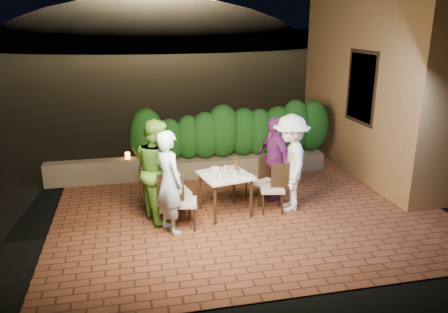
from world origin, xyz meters
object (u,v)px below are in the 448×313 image
object	(u,v)px
diner_white	(290,163)
beer_bottle	(237,164)
dining_table	(225,194)
chair_left_front	(183,201)
chair_right_back	(259,179)
chair_right_front	(272,188)
diner_blue	(169,182)
diner_purple	(273,158)
diner_green	(157,170)
bowl	(215,169)
chair_left_back	(175,190)
parapet_lamp	(128,156)

from	to	relation	value
diner_white	beer_bottle	bearing A→B (deg)	-83.92
dining_table	chair_left_front	bearing A→B (deg)	-154.04
chair_right_back	chair_right_front	bearing A→B (deg)	72.09
diner_blue	diner_purple	distance (m)	2.34
dining_table	diner_green	bearing A→B (deg)	177.03
diner_green	diner_white	world-z (taller)	diner_green
diner_purple	chair_left_front	bearing A→B (deg)	-78.42
dining_table	beer_bottle	distance (m)	0.57
beer_bottle	bowl	world-z (taller)	beer_bottle
dining_table	chair_left_back	xyz separation A→B (m)	(-0.89, 0.04, 0.13)
diner_green	dining_table	bearing A→B (deg)	-111.93
chair_left_front	chair_right_front	xyz separation A→B (m)	(1.65, 0.31, -0.02)
bowl	diner_purple	bearing A→B (deg)	12.72
dining_table	diner_white	xyz separation A→B (m)	(1.19, -0.05, 0.52)
diner_purple	diner_blue	bearing A→B (deg)	-78.72
bowl	diner_blue	size ratio (longest dim) A/B	0.11
chair_left_back	diner_green	distance (m)	0.49
chair_right_front	diner_white	distance (m)	0.56
dining_table	chair_right_back	world-z (taller)	chair_right_back
bowl	chair_right_back	world-z (taller)	chair_right_back
diner_white	parapet_lamp	world-z (taller)	diner_white
dining_table	diner_blue	bearing A→B (deg)	-154.63
chair_right_front	parapet_lamp	bearing A→B (deg)	-30.56
diner_purple	diner_white	bearing A→B (deg)	-2.35
chair_right_back	diner_white	bearing A→B (deg)	104.67
parapet_lamp	dining_table	bearing A→B (deg)	-51.58
chair_left_back	chair_right_front	size ratio (longest dim) A/B	1.11
chair_left_front	parapet_lamp	xyz separation A→B (m)	(-0.88, 2.52, 0.10)
bowl	parapet_lamp	size ratio (longest dim) A/B	1.33
bowl	diner_white	world-z (taller)	diner_white
diner_blue	diner_green	size ratio (longest dim) A/B	0.96
chair_right_front	diner_white	size ratio (longest dim) A/B	0.51
diner_white	diner_purple	bearing A→B (deg)	-155.13
chair_right_back	diner_green	world-z (taller)	diner_green
chair_right_front	parapet_lamp	size ratio (longest dim) A/B	6.51
diner_white	diner_purple	distance (m)	0.59
diner_green	diner_white	xyz separation A→B (m)	(2.38, -0.11, -0.01)
beer_bottle	parapet_lamp	distance (m)	2.83
dining_table	diner_green	distance (m)	1.29
bowl	chair_left_front	xyz separation A→B (m)	(-0.68, -0.64, -0.30)
chair_left_front	parapet_lamp	world-z (taller)	chair_left_front
chair_left_back	diner_white	xyz separation A→B (m)	(2.09, -0.08, 0.38)
beer_bottle	diner_green	distance (m)	1.40
beer_bottle	diner_blue	bearing A→B (deg)	-156.10
diner_blue	parapet_lamp	xyz separation A→B (m)	(-0.65, 2.62, -0.29)
parapet_lamp	diner_purple	bearing A→B (deg)	-30.16
dining_table	parapet_lamp	world-z (taller)	dining_table
chair_right_back	chair_left_back	bearing A→B (deg)	-15.52
beer_bottle	diner_green	xyz separation A→B (m)	(-1.40, -0.01, -0.00)
diner_blue	diner_white	size ratio (longest dim) A/B	0.97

